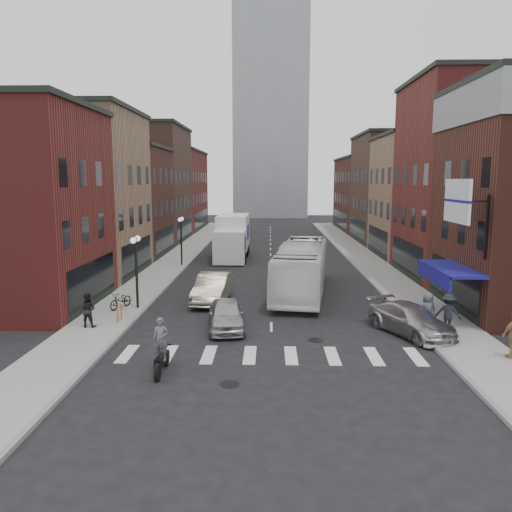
# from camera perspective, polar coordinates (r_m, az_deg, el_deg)

# --- Properties ---
(ground) EXTENTS (160.00, 160.00, 0.00)m
(ground) POSITION_cam_1_polar(r_m,az_deg,el_deg) (23.81, 1.76, -8.80)
(ground) COLOR black
(ground) RESTS_ON ground
(sidewalk_left) EXTENTS (3.00, 74.00, 0.15)m
(sidewalk_left) POSITION_cam_1_polar(r_m,az_deg,el_deg) (46.03, -8.96, -0.26)
(sidewalk_left) COLOR gray
(sidewalk_left) RESTS_ON ground
(sidewalk_right) EXTENTS (3.00, 74.00, 0.15)m
(sidewalk_right) POSITION_cam_1_polar(r_m,az_deg,el_deg) (46.07, 12.31, -0.35)
(sidewalk_right) COLOR gray
(sidewalk_right) RESTS_ON ground
(curb_left) EXTENTS (0.20, 74.00, 0.16)m
(curb_left) POSITION_cam_1_polar(r_m,az_deg,el_deg) (45.80, -7.11, -0.36)
(curb_left) COLOR gray
(curb_left) RESTS_ON ground
(curb_right) EXTENTS (0.20, 74.00, 0.16)m
(curb_right) POSITION_cam_1_polar(r_m,az_deg,el_deg) (45.83, 10.47, -0.43)
(curb_right) COLOR gray
(curb_right) RESTS_ON ground
(crosswalk_stripes) EXTENTS (12.00, 2.20, 0.01)m
(crosswalk_stripes) POSITION_cam_1_polar(r_m,az_deg,el_deg) (20.96, 1.79, -11.27)
(crosswalk_stripes) COLOR silver
(crosswalk_stripes) RESTS_ON ground
(bldg_left_near) EXTENTS (10.30, 9.20, 11.30)m
(bldg_left_near) POSITION_cam_1_polar(r_m,az_deg,el_deg) (31.05, -27.20, 4.96)
(bldg_left_near) COLOR maroon
(bldg_left_near) RESTS_ON ground
(bldg_left_mid_a) EXTENTS (10.30, 10.20, 12.30)m
(bldg_left_mid_a) POSITION_cam_1_polar(r_m,az_deg,el_deg) (39.62, -20.65, 6.69)
(bldg_left_mid_a) COLOR #9D7857
(bldg_left_mid_a) RESTS_ON ground
(bldg_left_mid_b) EXTENTS (10.30, 10.20, 10.30)m
(bldg_left_mid_b) POSITION_cam_1_polar(r_m,az_deg,el_deg) (49.06, -16.19, 6.02)
(bldg_left_mid_b) COLOR #4C231B
(bldg_left_mid_b) RESTS_ON ground
(bldg_left_far_a) EXTENTS (10.30, 12.20, 13.30)m
(bldg_left_far_a) POSITION_cam_1_polar(r_m,az_deg,el_deg) (59.60, -13.03, 7.99)
(bldg_left_far_a) COLOR #4F3327
(bldg_left_far_a) RESTS_ON ground
(bldg_left_far_b) EXTENTS (10.30, 16.20, 11.30)m
(bldg_left_far_b) POSITION_cam_1_polar(r_m,az_deg,el_deg) (73.25, -10.24, 7.38)
(bldg_left_far_b) COLOR maroon
(bldg_left_far_b) RESTS_ON ground
(bldg_right_mid_a) EXTENTS (10.30, 10.20, 14.30)m
(bldg_right_mid_a) POSITION_cam_1_polar(r_m,az_deg,el_deg) (39.69, 24.18, 7.94)
(bldg_right_mid_a) COLOR maroon
(bldg_right_mid_a) RESTS_ON ground
(bldg_right_mid_b) EXTENTS (10.30, 10.20, 11.30)m
(bldg_right_mid_b) POSITION_cam_1_polar(r_m,az_deg,el_deg) (49.11, 19.60, 6.44)
(bldg_right_mid_b) COLOR #9D7857
(bldg_right_mid_b) RESTS_ON ground
(bldg_right_far_a) EXTENTS (10.30, 12.20, 12.30)m
(bldg_right_far_a) POSITION_cam_1_polar(r_m,az_deg,el_deg) (59.65, 16.37, 7.39)
(bldg_right_far_a) COLOR #4F3327
(bldg_right_far_a) RESTS_ON ground
(bldg_right_far_b) EXTENTS (10.30, 16.20, 10.30)m
(bldg_right_far_b) POSITION_cam_1_polar(r_m,az_deg,el_deg) (73.30, 13.56, 6.89)
(bldg_right_far_b) COLOR #4C231B
(bldg_right_far_b) RESTS_ON ground
(awning_blue) EXTENTS (1.80, 5.00, 0.78)m
(awning_blue) POSITION_cam_1_polar(r_m,az_deg,el_deg) (27.15, 20.97, -1.49)
(awning_blue) COLOR navy
(awning_blue) RESTS_ON ground
(billboard_sign) EXTENTS (1.52, 3.00, 3.70)m
(billboard_sign) POSITION_cam_1_polar(r_m,az_deg,el_deg) (24.80, 22.19, 5.69)
(billboard_sign) COLOR black
(billboard_sign) RESTS_ON ground
(distant_tower) EXTENTS (14.00, 14.00, 50.00)m
(distant_tower) POSITION_cam_1_polar(r_m,az_deg,el_deg) (102.27, 1.70, 18.74)
(distant_tower) COLOR #9399A0
(distant_tower) RESTS_ON ground
(streetlamp_near) EXTENTS (0.32, 1.22, 4.11)m
(streetlamp_near) POSITION_cam_1_polar(r_m,az_deg,el_deg) (28.01, -13.55, -0.26)
(streetlamp_near) COLOR black
(streetlamp_near) RESTS_ON ground
(streetlamp_far) EXTENTS (0.32, 1.22, 4.11)m
(streetlamp_far) POSITION_cam_1_polar(r_m,az_deg,el_deg) (41.57, -8.56, 2.74)
(streetlamp_far) COLOR black
(streetlamp_far) RESTS_ON ground
(bike_rack) EXTENTS (0.08, 0.68, 0.80)m
(bike_rack) POSITION_cam_1_polar(r_m,az_deg,el_deg) (26.00, -15.34, -6.34)
(bike_rack) COLOR #D8590C
(bike_rack) RESTS_ON sidewalk_left
(box_truck) EXTENTS (2.85, 9.02, 3.92)m
(box_truck) POSITION_cam_1_polar(r_m,az_deg,el_deg) (45.67, -2.73, 2.12)
(box_truck) COLOR white
(box_truck) RESTS_ON ground
(motorcycle_rider) EXTENTS (0.62, 2.12, 2.15)m
(motorcycle_rider) POSITION_cam_1_polar(r_m,az_deg,el_deg) (19.10, -10.79, -10.25)
(motorcycle_rider) COLOR black
(motorcycle_rider) RESTS_ON ground
(transit_bus) EXTENTS (4.35, 12.03, 3.28)m
(transit_bus) POSITION_cam_1_polar(r_m,az_deg,el_deg) (31.68, 5.24, -1.37)
(transit_bus) COLOR white
(transit_bus) RESTS_ON ground
(sedan_left_near) EXTENTS (2.16, 4.38, 1.43)m
(sedan_left_near) POSITION_cam_1_polar(r_m,az_deg,el_deg) (24.30, -3.41, -6.69)
(sedan_left_near) COLOR #AFAFB3
(sedan_left_near) RESTS_ON ground
(sedan_left_far) EXTENTS (2.10, 5.16, 1.66)m
(sedan_left_far) POSITION_cam_1_polar(r_m,az_deg,el_deg) (29.58, -4.96, -3.68)
(sedan_left_far) COLOR #BEB79A
(sedan_left_far) RESTS_ON ground
(curb_car) EXTENTS (3.83, 5.21, 1.40)m
(curb_car) POSITION_cam_1_polar(r_m,az_deg,el_deg) (24.51, 17.27, -6.98)
(curb_car) COLOR #ABABAF
(curb_car) RESTS_ON ground
(parked_bicycle) EXTENTS (1.20, 1.86, 0.92)m
(parked_bicycle) POSITION_cam_1_polar(r_m,az_deg,el_deg) (28.52, -15.19, -4.88)
(parked_bicycle) COLOR black
(parked_bicycle) RESTS_ON sidewalk_left
(ped_left_solo) EXTENTS (0.85, 0.52, 1.69)m
(ped_left_solo) POSITION_cam_1_polar(r_m,az_deg,el_deg) (25.37, -18.71, -5.83)
(ped_left_solo) COLOR black
(ped_left_solo) RESTS_ON sidewalk_left
(ped_right_a) EXTENTS (1.30, 0.99, 1.80)m
(ped_right_a) POSITION_cam_1_polar(r_m,az_deg,el_deg) (24.99, 21.11, -6.04)
(ped_right_a) COLOR black
(ped_right_a) RESTS_ON sidewalk_right
(ped_right_c) EXTENTS (0.99, 0.78, 1.78)m
(ped_right_c) POSITION_cam_1_polar(r_m,az_deg,el_deg) (25.09, 19.02, -5.91)
(ped_right_c) COLOR #4E5055
(ped_right_c) RESTS_ON sidewalk_right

